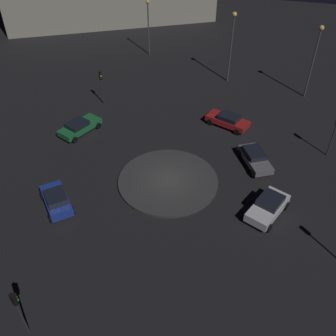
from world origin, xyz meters
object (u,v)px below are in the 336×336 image
(car_red, at_px, (228,120))
(traffic_light_southeast, at_px, (101,81))
(traffic_light_southwest, at_px, (335,128))
(streetlamp_southwest, at_px, (316,50))
(car_grey, at_px, (255,158))
(streetlamp_south, at_px, (232,36))
(car_green, at_px, (79,127))
(streetlamp_south_near, at_px, (148,21))
(car_white, at_px, (268,206))
(car_blue, at_px, (56,200))
(traffic_light_north, at_px, (18,306))

(car_red, distance_m, traffic_light_southeast, 14.65)
(traffic_light_southwest, height_order, streetlamp_southwest, streetlamp_southwest)
(car_grey, height_order, streetlamp_south, streetlamp_south)
(car_green, relative_size, streetlamp_south_near, 0.65)
(traffic_light_southwest, relative_size, streetlamp_south_near, 0.58)
(streetlamp_south, distance_m, streetlamp_south_near, 13.30)
(traffic_light_southeast, relative_size, traffic_light_southwest, 0.91)
(car_red, distance_m, streetlamp_southwest, 12.83)
(car_grey, distance_m, car_white, 6.33)
(car_blue, distance_m, traffic_light_southwest, 25.26)
(car_grey, bearing_deg, traffic_light_southeast, -139.26)
(streetlamp_south_near, bearing_deg, car_green, 87.40)
(traffic_light_north, bearing_deg, traffic_light_southeast, 29.56)
(car_grey, bearing_deg, traffic_light_southwest, 87.18)
(car_red, relative_size, streetlamp_south, 0.57)
(streetlamp_south_near, bearing_deg, traffic_light_southeast, 86.72)
(traffic_light_southwest, relative_size, streetlamp_southwest, 0.51)
(traffic_light_north, relative_size, streetlamp_south, 0.48)
(streetlamp_south, bearing_deg, traffic_light_southwest, 131.33)
(car_red, bearing_deg, car_green, -139.85)
(traffic_light_north, relative_size, streetlamp_southwest, 0.48)
(traffic_light_southwest, xyz_separation_m, streetlamp_southwest, (1.97, -11.37, 2.58))
(car_blue, bearing_deg, traffic_light_southwest, -101.39)
(car_blue, bearing_deg, streetlamp_south_near, -38.93)
(traffic_light_southwest, height_order, traffic_light_north, traffic_light_southwest)
(streetlamp_southwest, bearing_deg, streetlamp_south, -9.60)
(streetlamp_south, bearing_deg, car_red, 98.24)
(car_grey, relative_size, car_white, 0.99)
(car_grey, bearing_deg, car_white, -14.42)
(car_red, bearing_deg, car_grey, -39.34)
(traffic_light_southeast, distance_m, traffic_light_southwest, 24.61)
(traffic_light_southeast, xyz_separation_m, streetlamp_south, (-12.96, -9.48, 2.96))
(car_green, relative_size, traffic_light_north, 1.20)
(streetlamp_south_near, bearing_deg, streetlamp_southwest, 161.97)
(car_red, relative_size, traffic_light_southeast, 1.22)
(streetlamp_south, bearing_deg, streetlamp_southwest, 170.40)
(traffic_light_southwest, relative_size, streetlamp_south, 0.51)
(car_grey, relative_size, car_red, 0.94)
(car_blue, height_order, traffic_light_north, traffic_light_north)
(car_white, bearing_deg, car_red, -134.03)
(car_blue, relative_size, streetlamp_south, 0.48)
(traffic_light_north, bearing_deg, car_white, -27.54)
(car_blue, bearing_deg, car_green, -26.82)
(car_white, relative_size, streetlamp_south_near, 0.61)
(car_grey, relative_size, car_blue, 1.11)
(traffic_light_southwest, xyz_separation_m, streetlamp_south_near, (23.51, -18.37, 1.68))
(car_grey, distance_m, traffic_light_southwest, 7.68)
(traffic_light_north, height_order, streetlamp_southwest, streetlamp_southwest)
(streetlamp_south_near, bearing_deg, car_grey, 128.13)
(car_green, xyz_separation_m, car_blue, (-2.93, 10.40, 0.09))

